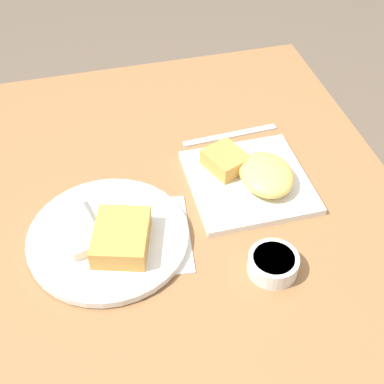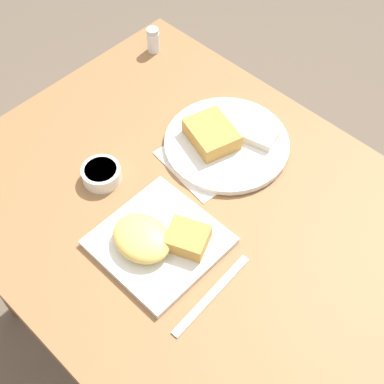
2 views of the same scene
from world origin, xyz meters
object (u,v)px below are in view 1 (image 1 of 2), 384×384
at_px(plate_oval_far, 109,236).
at_px(butter_knife, 230,135).
at_px(sauce_ramekin, 273,263).
at_px(plate_square_near, 252,176).

bearing_deg(plate_oval_far, butter_knife, -51.86).
relative_size(plate_oval_far, sauce_ramekin, 3.35).
relative_size(sauce_ramekin, butter_knife, 0.40).
bearing_deg(sauce_ramekin, butter_knife, -6.02).
xyz_separation_m(plate_square_near, sauce_ramekin, (-0.21, 0.03, -0.00)).
distance_m(plate_oval_far, butter_knife, 0.38).
bearing_deg(plate_oval_far, plate_square_near, -74.76).
relative_size(plate_square_near, sauce_ramekin, 2.67).
bearing_deg(plate_square_near, plate_oval_far, 105.24).
distance_m(plate_oval_far, sauce_ramekin, 0.29).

